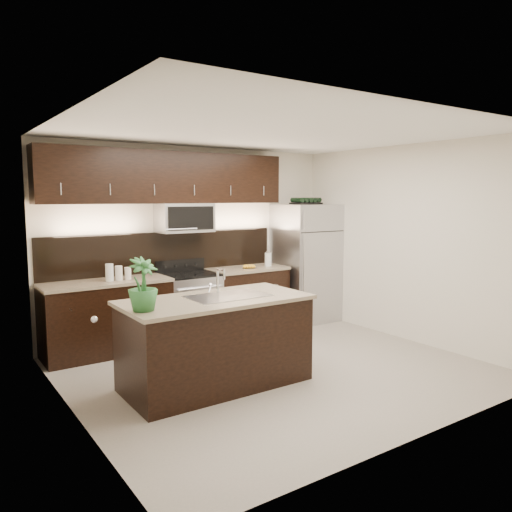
% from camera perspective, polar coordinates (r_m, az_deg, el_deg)
% --- Properties ---
extents(ground, '(4.50, 4.50, 0.00)m').
position_cam_1_polar(ground, '(5.94, 2.29, -12.80)').
color(ground, gray).
rests_on(ground, ground).
extents(room_walls, '(4.52, 4.02, 2.71)m').
position_cam_1_polar(room_walls, '(5.51, 1.68, 3.73)').
color(room_walls, beige).
rests_on(room_walls, ground).
extents(counter_run, '(3.51, 0.65, 0.94)m').
position_cam_1_polar(counter_run, '(6.98, -9.12, -5.88)').
color(counter_run, black).
rests_on(counter_run, ground).
extents(upper_fixtures, '(3.49, 0.40, 1.66)m').
position_cam_1_polar(upper_fixtures, '(6.96, -9.70, 7.92)').
color(upper_fixtures, black).
rests_on(upper_fixtures, counter_run).
extents(island, '(1.96, 0.96, 0.94)m').
position_cam_1_polar(island, '(5.35, -4.61, -9.72)').
color(island, black).
rests_on(island, ground).
extents(sink_faucet, '(0.84, 0.50, 0.28)m').
position_cam_1_polar(sink_faucet, '(5.31, -3.30, -4.44)').
color(sink_faucet, silver).
rests_on(sink_faucet, island).
extents(refrigerator, '(0.90, 0.81, 1.87)m').
position_cam_1_polar(refrigerator, '(8.06, 5.65, -0.78)').
color(refrigerator, '#B2B2B7').
rests_on(refrigerator, ground).
extents(wine_rack, '(0.46, 0.29, 0.11)m').
position_cam_1_polar(wine_rack, '(7.99, 5.73, 6.25)').
color(wine_rack, black).
rests_on(wine_rack, refrigerator).
extents(plant, '(0.34, 0.34, 0.50)m').
position_cam_1_polar(plant, '(4.71, -12.82, -3.17)').
color(plant, '#28642C').
rests_on(plant, island).
extents(canisters, '(0.33, 0.10, 0.22)m').
position_cam_1_polar(canisters, '(6.53, -15.65, -1.87)').
color(canisters, silver).
rests_on(canisters, counter_run).
extents(french_press, '(0.11, 0.11, 0.31)m').
position_cam_1_polar(french_press, '(7.61, 1.39, -0.29)').
color(french_press, silver).
rests_on(french_press, counter_run).
extents(bananas, '(0.23, 0.21, 0.06)m').
position_cam_1_polar(bananas, '(7.34, -1.25, -1.20)').
color(bananas, gold).
rests_on(bananas, counter_run).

